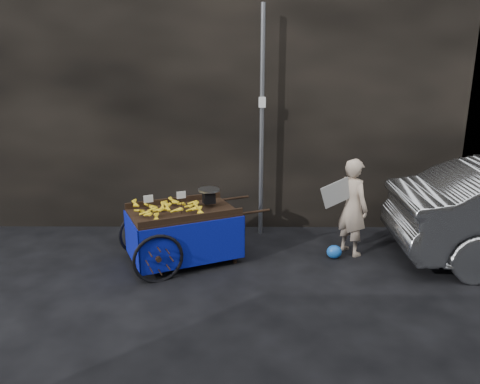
{
  "coord_description": "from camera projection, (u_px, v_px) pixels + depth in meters",
  "views": [
    {
      "loc": [
        -0.03,
        -6.84,
        3.16
      ],
      "look_at": [
        -0.07,
        0.5,
        1.02
      ],
      "focal_mm": 35.0,
      "sensor_mm": 36.0,
      "label": 1
    }
  ],
  "objects": [
    {
      "name": "street_pole",
      "position": [
        262.0,
        125.0,
        8.14
      ],
      "size": [
        0.12,
        0.1,
        4.0
      ],
      "color": "slate",
      "rests_on": "ground"
    },
    {
      "name": "plastic_bag",
      "position": [
        334.0,
        252.0,
        7.57
      ],
      "size": [
        0.24,
        0.2,
        0.22
      ],
      "primitive_type": "ellipsoid",
      "color": "blue",
      "rests_on": "ground"
    },
    {
      "name": "banana_cart",
      "position": [
        180.0,
        217.0,
        7.28
      ],
      "size": [
        2.45,
        1.82,
        1.22
      ],
      "rotation": [
        0.0,
        0.0,
        0.42
      ],
      "color": "black",
      "rests_on": "ground"
    },
    {
      "name": "ground",
      "position": [
        244.0,
        262.0,
        7.45
      ],
      "size": [
        80.0,
        80.0,
        0.0
      ],
      "primitive_type": "plane",
      "color": "black",
      "rests_on": "ground"
    },
    {
      "name": "building_wall",
      "position": [
        264.0,
        91.0,
        9.25
      ],
      "size": [
        13.5,
        2.0,
        5.0
      ],
      "color": "black",
      "rests_on": "ground"
    },
    {
      "name": "vendor",
      "position": [
        352.0,
        207.0,
        7.59
      ],
      "size": [
        0.9,
        0.7,
        1.61
      ],
      "rotation": [
        0.0,
        0.0,
        2.16
      ],
      "color": "#C1A88F",
      "rests_on": "ground"
    }
  ]
}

